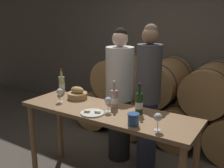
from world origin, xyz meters
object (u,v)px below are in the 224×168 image
object	(u,v)px
tasting_table	(106,122)
wine_bottle_white	(62,85)
wine_bottle_rose	(114,99)
bread_basket	(77,94)
wine_glass_center	(158,118)
cheese_plate	(92,113)
wine_glass_far_left	(60,92)
wine_glass_left	(108,101)
blue_crock	(133,119)
person_left	(120,95)
person_right	(148,97)
wine_bottle_red	(139,103)

from	to	relation	value
tasting_table	wine_bottle_white	size ratio (longest dim) A/B	6.23
wine_bottle_rose	bread_basket	distance (m)	0.53
bread_basket	wine_glass_center	size ratio (longest dim) A/B	1.51
cheese_plate	wine_glass_far_left	xyz separation A→B (m)	(-0.53, 0.11, 0.10)
wine_bottle_rose	wine_glass_left	bearing A→B (deg)	-85.74
wine_bottle_white	wine_glass_far_left	world-z (taller)	wine_bottle_white
wine_glass_far_left	wine_glass_left	world-z (taller)	same
blue_crock	wine_glass_far_left	xyz separation A→B (m)	(-0.99, 0.14, 0.05)
person_left	blue_crock	size ratio (longest dim) A/B	15.65
blue_crock	cheese_plate	distance (m)	0.47
wine_bottle_white	blue_crock	world-z (taller)	wine_bottle_white
person_right	wine_glass_center	xyz separation A→B (m)	(0.45, -0.79, 0.10)
wine_bottle_white	bread_basket	xyz separation A→B (m)	(0.31, -0.08, -0.05)
wine_bottle_rose	wine_glass_left	size ratio (longest dim) A/B	1.88
wine_bottle_red	wine_bottle_rose	distance (m)	0.29
bread_basket	wine_glass_left	size ratio (longest dim) A/B	1.51
blue_crock	bread_basket	bearing A→B (deg)	159.69
tasting_table	wine_bottle_white	xyz separation A→B (m)	(-0.81, 0.23, 0.24)
wine_glass_far_left	wine_glass_left	bearing A→B (deg)	2.24
wine_bottle_white	wine_bottle_rose	bearing A→B (deg)	-8.31
blue_crock	wine_glass_left	distance (m)	0.41
wine_bottle_rose	cheese_plate	world-z (taller)	wine_bottle_rose
blue_crock	bread_basket	distance (m)	0.97
cheese_plate	wine_glass_center	bearing A→B (deg)	-1.27
wine_bottle_red	blue_crock	size ratio (longest dim) A/B	2.80
wine_bottle_rose	cheese_plate	xyz separation A→B (m)	(-0.09, -0.26, -0.09)
wine_glass_far_left	bread_basket	bearing A→B (deg)	66.48
person_left	cheese_plate	bearing A→B (deg)	-78.99
bread_basket	wine_glass_left	xyz separation A→B (m)	(0.54, -0.17, 0.06)
person_left	wine_glass_left	xyz separation A→B (m)	(0.25, -0.65, 0.15)
blue_crock	person_left	bearing A→B (deg)	127.45
wine_bottle_rose	blue_crock	xyz separation A→B (m)	(0.38, -0.29, -0.04)
person_left	wine_glass_far_left	size ratio (longest dim) A/B	11.15
wine_glass_left	bread_basket	bearing A→B (deg)	162.01
tasting_table	wine_bottle_rose	size ratio (longest dim) A/B	6.55
person_left	blue_crock	world-z (taller)	person_left
person_right	wine_glass_center	distance (m)	0.92
person_left	wine_bottle_white	xyz separation A→B (m)	(-0.60, -0.39, 0.14)
blue_crock	wine_glass_far_left	distance (m)	1.00
wine_bottle_red	wine_bottle_white	size ratio (longest dim) A/B	1.01
person_left	wine_bottle_red	world-z (taller)	person_left
blue_crock	wine_glass_center	distance (m)	0.23
wine_bottle_white	bread_basket	bearing A→B (deg)	-14.11
tasting_table	wine_glass_left	xyz separation A→B (m)	(0.04, -0.02, 0.24)
tasting_table	wine_glass_center	distance (m)	0.70
wine_glass_far_left	tasting_table	bearing A→B (deg)	4.75
wine_glass_left	wine_glass_far_left	bearing A→B (deg)	-177.76
wine_glass_far_left	wine_glass_left	xyz separation A→B (m)	(0.62, 0.02, 0.00)
wine_bottle_white	wine_glass_left	world-z (taller)	wine_bottle_white
wine_glass_far_left	blue_crock	bearing A→B (deg)	-7.83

